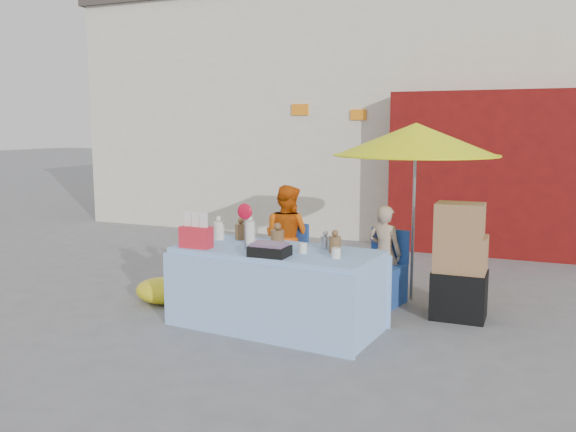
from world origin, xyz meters
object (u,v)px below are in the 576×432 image
at_px(chair_left, 283,272).
at_px(vendor_beige, 384,253).
at_px(vendor_orange, 287,238).
at_px(box_stack, 460,266).
at_px(market_table, 276,287).
at_px(chair_right, 381,282).
at_px(umbrella, 416,140).

relative_size(chair_left, vendor_beige, 0.75).
relative_size(vendor_orange, box_stack, 1.06).
bearing_deg(box_stack, chair_left, 173.88).
relative_size(chair_left, vendor_orange, 0.64).
xyz_separation_m(market_table, chair_right, (0.79, 1.25, -0.16)).
relative_size(market_table, chair_right, 2.59).
xyz_separation_m(chair_left, vendor_orange, (-0.00, 0.13, 0.41)).
xyz_separation_m(chair_right, vendor_beige, (-0.00, 0.13, 0.31)).
bearing_deg(chair_left, chair_right, 13.04).
bearing_deg(chair_right, vendor_orange, -173.09).
xyz_separation_m(chair_left, chair_right, (1.25, 0.00, 0.00)).
xyz_separation_m(chair_right, vendor_orange, (-1.25, 0.13, 0.41)).
relative_size(market_table, vendor_orange, 1.66).
bearing_deg(vendor_orange, chair_left, 104.56).
bearing_deg(box_stack, vendor_beige, 158.07).
distance_m(market_table, vendor_orange, 1.48).
relative_size(market_table, box_stack, 1.76).
distance_m(market_table, umbrella, 2.39).
bearing_deg(vendor_beige, vendor_orange, 13.04).
bearing_deg(chair_right, vendor_beige, 104.56).
height_order(market_table, vendor_orange, vendor_orange).
bearing_deg(vendor_orange, market_table, 121.44).
bearing_deg(chair_left, box_stack, 6.93).
bearing_deg(vendor_orange, chair_right, -173.09).
bearing_deg(box_stack, chair_right, 165.68).
height_order(chair_left, vendor_orange, vendor_orange).
bearing_deg(vendor_orange, umbrella, -161.43).
distance_m(vendor_orange, umbrella, 1.98).
bearing_deg(chair_right, market_table, -109.45).
xyz_separation_m(vendor_orange, box_stack, (2.16, -0.37, -0.09)).
relative_size(vendor_beige, umbrella, 0.55).
height_order(chair_left, box_stack, box_stack).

